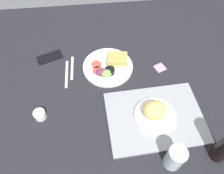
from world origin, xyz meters
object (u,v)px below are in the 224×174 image
(serving_tray, at_px, (155,117))
(fork, at_px, (72,68))
(plate_with_salad, at_px, (109,66))
(knife, at_px, (67,74))
(espresso_cup, at_px, (40,115))
(sticky_note, at_px, (160,68))
(cell_phone, at_px, (50,57))
(bread_plate_near, at_px, (155,112))
(drinking_glass, at_px, (175,158))

(serving_tray, bearing_deg, fork, -42.24)
(plate_with_salad, relative_size, knife, 1.46)
(espresso_cup, height_order, sticky_note, espresso_cup)
(espresso_cup, bearing_deg, fork, -117.14)
(fork, bearing_deg, cell_phone, -124.32)
(plate_with_salad, distance_m, knife, 0.24)
(bread_plate_near, height_order, espresso_cup, bread_plate_near)
(sticky_note, bearing_deg, serving_tray, 71.75)
(plate_with_salad, xyz_separation_m, fork, (0.21, -0.02, -0.01))
(serving_tray, relative_size, sticky_note, 8.04)
(drinking_glass, xyz_separation_m, espresso_cup, (0.56, -0.28, -0.04))
(plate_with_salad, xyz_separation_m, cell_phone, (0.34, -0.12, -0.01))
(knife, xyz_separation_m, cell_phone, (0.10, -0.14, 0.00))
(serving_tray, xyz_separation_m, fork, (0.39, -0.36, -0.01))
(bread_plate_near, distance_m, drinking_glass, 0.22)
(fork, bearing_deg, bread_plate_near, 49.28)
(drinking_glass, height_order, sticky_note, drinking_glass)
(fork, height_order, cell_phone, cell_phone)
(drinking_glass, bearing_deg, fork, -53.80)
(knife, bearing_deg, plate_with_salad, 94.69)
(sticky_note, bearing_deg, fork, -5.93)
(espresso_cup, height_order, fork, espresso_cup)
(drinking_glass, xyz_separation_m, fork, (0.42, -0.57, -0.06))
(serving_tray, xyz_separation_m, cell_phone, (0.52, -0.45, -0.00))
(espresso_cup, bearing_deg, bread_plate_near, 173.37)
(drinking_glass, bearing_deg, cell_phone, -50.51)
(plate_with_salad, height_order, knife, plate_with_salad)
(bread_plate_near, distance_m, cell_phone, 0.69)
(serving_tray, relative_size, fork, 2.65)
(espresso_cup, height_order, knife, espresso_cup)
(espresso_cup, relative_size, fork, 0.33)
(drinking_glass, relative_size, cell_phone, 0.88)
(espresso_cup, relative_size, knife, 0.29)
(serving_tray, height_order, sticky_note, serving_tray)
(sticky_note, bearing_deg, drinking_glass, 81.59)
(fork, distance_m, knife, 0.05)
(knife, relative_size, sticky_note, 3.39)
(bread_plate_near, height_order, sticky_note, bread_plate_near)
(plate_with_salad, height_order, espresso_cup, plate_with_salad)
(bread_plate_near, height_order, cell_phone, bread_plate_near)
(serving_tray, bearing_deg, espresso_cup, -6.87)
(plate_with_salad, xyz_separation_m, sticky_note, (-0.29, 0.03, -0.02))
(serving_tray, distance_m, espresso_cup, 0.54)
(plate_with_salad, height_order, fork, plate_with_salad)
(serving_tray, xyz_separation_m, espresso_cup, (0.54, -0.07, 0.01))
(espresso_cup, relative_size, sticky_note, 1.00)
(drinking_glass, distance_m, espresso_cup, 0.63)
(bread_plate_near, bearing_deg, drinking_glass, 97.85)
(espresso_cup, xyz_separation_m, knife, (-0.12, -0.25, -0.02))
(plate_with_salad, distance_m, cell_phone, 0.36)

